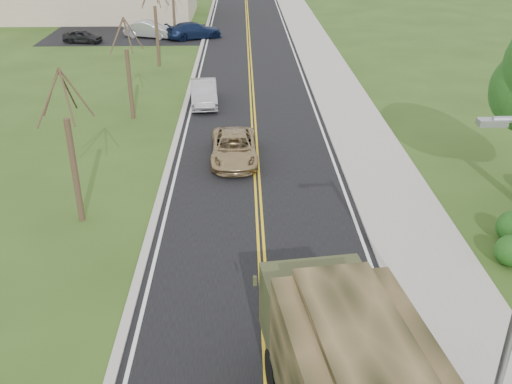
{
  "coord_description": "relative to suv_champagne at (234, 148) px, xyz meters",
  "views": [
    {
      "loc": [
        -0.62,
        -9.74,
        11.12
      ],
      "look_at": [
        -0.17,
        8.7,
        1.8
      ],
      "focal_mm": 40.0,
      "sensor_mm": 36.0,
      "label": 1
    }
  ],
  "objects": [
    {
      "name": "bare_tree_b",
      "position": [
        -5.95,
        6.3,
        1.82
      ],
      "size": [
        1.83,
        2.14,
        5.73
      ],
      "color": "#38281C",
      "rests_on": "ground"
    },
    {
      "name": "lot_car_silver",
      "position": [
        -8.16,
        28.78,
        0.1
      ],
      "size": [
        4.87,
        2.89,
        1.52
      ],
      "primitive_type": "imported",
      "rotation": [
        0.0,
        0.0,
        1.27
      ],
      "color": "#BAB9BE",
      "rests_on": "ground"
    },
    {
      "name": "bare_tree_c",
      "position": [
        -5.95,
        18.3,
        2.12
      ],
      "size": [
        2.04,
        2.39,
        6.42
      ],
      "color": "#38281C",
      "rests_on": "ground"
    },
    {
      "name": "bare_tree_d",
      "position": [
        -5.95,
        30.3,
        1.89
      ],
      "size": [
        1.88,
        2.2,
        5.91
      ],
      "color": "#38281C",
      "rests_on": "ground"
    },
    {
      "name": "sedan_silver",
      "position": [
        -1.95,
        8.72,
        0.07
      ],
      "size": [
        1.91,
        4.55,
        1.46
      ],
      "primitive_type": "imported",
      "rotation": [
        0.0,
        0.0,
        0.08
      ],
      "color": "#A0A0A4",
      "rests_on": "ground"
    },
    {
      "name": "suv_champagne",
      "position": [
        0.0,
        0.0,
        0.0
      ],
      "size": [
        2.28,
        4.79,
        1.32
      ],
      "primitive_type": "imported",
      "rotation": [
        0.0,
        0.0,
        0.02
      ],
      "color": "#A0875A",
      "rests_on": "ground"
    },
    {
      "name": "bare_tree_a",
      "position": [
        -5.95,
        -5.7,
        1.97
      ],
      "size": [
        1.93,
        2.26,
        6.08
      ],
      "color": "#38281C",
      "rests_on": "ground"
    },
    {
      "name": "sidewalk_right",
      "position": [
        6.95,
        24.3,
        -0.61
      ],
      "size": [
        3.2,
        120.0,
        0.1
      ],
      "primitive_type": "cube",
      "color": "#9E998E",
      "rests_on": "ground"
    },
    {
      "name": "curb_right",
      "position": [
        5.2,
        24.3,
        -0.6
      ],
      "size": [
        0.3,
        120.0,
        0.12
      ],
      "primitive_type": "cube",
      "color": "#9E998E",
      "rests_on": "ground"
    },
    {
      "name": "lot_car_dark",
      "position": [
        -13.81,
        26.59,
        -0.07
      ],
      "size": [
        3.64,
        1.97,
        1.17
      ],
      "primitive_type": "imported",
      "rotation": [
        0.0,
        0.0,
        1.39
      ],
      "color": "black",
      "rests_on": "ground"
    },
    {
      "name": "lot_car_navy",
      "position": [
        -3.95,
        28.21,
        0.09
      ],
      "size": [
        5.55,
        3.99,
        1.49
      ],
      "primitive_type": "imported",
      "rotation": [
        0.0,
        0.0,
        1.99
      ],
      "color": "#101C3C",
      "rests_on": "ground"
    },
    {
      "name": "road",
      "position": [
        1.05,
        24.3,
        -0.65
      ],
      "size": [
        8.0,
        120.0,
        0.01
      ],
      "primitive_type": "cube",
      "color": "black",
      "rests_on": "ground"
    },
    {
      "name": "curb_left",
      "position": [
        -3.1,
        24.3,
        -0.61
      ],
      "size": [
        0.3,
        120.0,
        0.1
      ],
      "primitive_type": "cube",
      "color": "#9E998E",
      "rests_on": "ground"
    }
  ]
}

